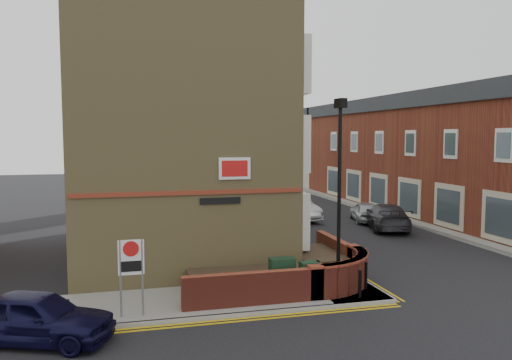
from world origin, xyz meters
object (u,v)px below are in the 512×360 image
at_px(navy_hatchback, 36,317).
at_px(silver_car_near, 294,207).
at_px(zone_sign, 131,263).
at_px(utility_cabinet_large, 282,276).
at_px(lamppost, 339,194).

distance_m(navy_hatchback, silver_car_near, 20.42).
bearing_deg(zone_sign, utility_cabinet_large, 9.69).
distance_m(utility_cabinet_large, zone_sign, 4.86).
xyz_separation_m(lamppost, utility_cabinet_large, (-1.90, 0.10, -2.62)).
distance_m(lamppost, zone_sign, 6.85).
xyz_separation_m(lamppost, navy_hatchback, (-8.95, -1.70, -2.68)).
bearing_deg(silver_car_near, lamppost, -110.35).
bearing_deg(zone_sign, navy_hatchback, -157.04).
distance_m(utility_cabinet_large, silver_car_near, 15.40).
distance_m(lamppost, silver_car_near, 15.17).
relative_size(utility_cabinet_large, silver_car_near, 0.26).
distance_m(lamppost, utility_cabinet_large, 3.24).
height_order(lamppost, zone_sign, lamppost).
xyz_separation_m(utility_cabinet_large, navy_hatchback, (-7.05, -1.80, -0.06)).
height_order(zone_sign, silver_car_near, zone_sign).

